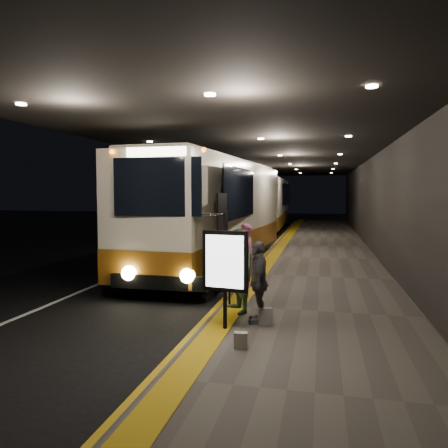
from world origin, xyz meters
The scene contains 17 objects.
ground centered at (0.00, 0.00, 0.00)m, with size 90.00×90.00×0.00m, color black.
lane_line_white centered at (-1.80, 5.00, 0.01)m, with size 0.12×50.00×0.01m, color silver.
kerb_stripe_yellow centered at (2.35, 5.00, 0.01)m, with size 0.18×50.00×0.01m, color gold.
sidewalk centered at (4.75, 5.00, 0.07)m, with size 4.50×50.00×0.15m, color #514C44.
tactile_strip centered at (2.85, 5.00, 0.16)m, with size 0.50×50.00×0.01m, color gold.
terminal_wall centered at (7.00, 5.00, 3.00)m, with size 0.10×50.00×6.00m, color black.
support_columns centered at (-1.50, 4.00, 2.20)m, with size 0.80×24.80×4.40m.
canopy centered at (2.50, 5.00, 4.60)m, with size 9.00×50.00×0.40m, color black.
coach_main centered at (0.86, 3.26, 1.87)m, with size 3.38×12.64×3.90m.
coach_second centered at (0.85, 19.00, 1.80)m, with size 2.76×11.95×3.74m.
passenger_boarding centered at (2.80, -1.07, 1.04)m, with size 0.65×0.43×1.78m, color #CC5F94.
passenger_waiting_green centered at (3.00, -3.68, 1.07)m, with size 0.90×0.55×1.84m, color #416538.
passenger_waiting_grey centered at (3.57, -4.29, 0.99)m, with size 0.98×0.50×1.67m, color #46454A.
bag_polka centered at (3.73, -4.44, 0.32)m, with size 0.28×0.12×0.35m, color black.
bag_plain centered at (3.49, -5.85, 0.29)m, with size 0.23×0.13×0.28m, color beige.
info_sign centered at (3.00, -4.87, 1.44)m, with size 0.91×0.24×1.91m.
stanchion_post centered at (2.75, -3.26, 0.72)m, with size 0.05×0.05×1.14m, color black.
Camera 1 is at (4.80, -12.97, 2.80)m, focal length 35.00 mm.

